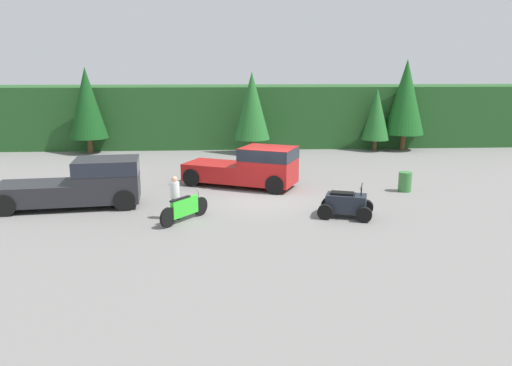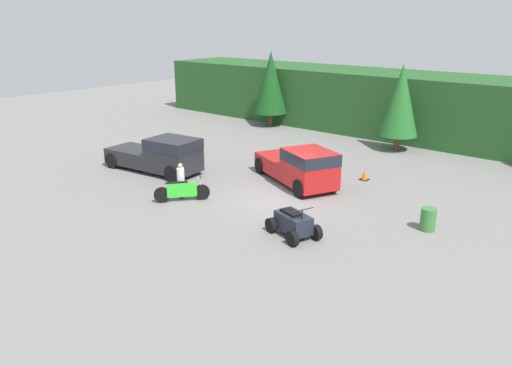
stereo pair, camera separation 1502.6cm
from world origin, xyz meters
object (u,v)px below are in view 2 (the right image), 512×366
(pickup_truck_second, at_px, (161,154))
(steel_barrel, at_px, (428,219))
(pickup_truck_red, at_px, (301,166))
(dirt_bike, at_px, (182,191))
(traffic_cone, at_px, (364,175))
(quad_atv, at_px, (293,224))
(rider_person, at_px, (181,179))

(pickup_truck_second, distance_m, steel_barrel, 13.71)
(pickup_truck_red, distance_m, dirt_bike, 5.85)
(dirt_bike, height_order, traffic_cone, dirt_bike)
(quad_atv, xyz_separation_m, rider_person, (-6.29, 0.08, 0.39))
(quad_atv, height_order, rider_person, rider_person)
(quad_atv, height_order, steel_barrel, quad_atv)
(pickup_truck_second, relative_size, dirt_bike, 2.80)
(pickup_truck_red, xyz_separation_m, pickup_truck_second, (-6.76, -2.96, 0.00))
(pickup_truck_red, height_order, pickup_truck_second, same)
(pickup_truck_second, distance_m, rider_person, 4.21)
(steel_barrel, bearing_deg, quad_atv, -133.57)
(dirt_bike, relative_size, steel_barrel, 2.28)
(pickup_truck_red, distance_m, quad_atv, 5.98)
(quad_atv, distance_m, rider_person, 6.30)
(quad_atv, relative_size, traffic_cone, 4.11)
(pickup_truck_second, xyz_separation_m, quad_atv, (10.02, -2.03, -0.52))
(pickup_truck_red, xyz_separation_m, quad_atv, (3.26, -4.99, -0.52))
(pickup_truck_red, relative_size, pickup_truck_second, 0.98)
(pickup_truck_second, distance_m, quad_atv, 10.24)
(steel_barrel, bearing_deg, dirt_bike, -157.47)
(pickup_truck_red, relative_size, traffic_cone, 10.07)
(rider_person, height_order, traffic_cone, rider_person)
(pickup_truck_second, height_order, traffic_cone, pickup_truck_second)
(dirt_bike, height_order, quad_atv, quad_atv)
(pickup_truck_red, xyz_separation_m, steel_barrel, (6.83, -1.23, -0.56))
(quad_atv, bearing_deg, traffic_cone, 118.29)
(pickup_truck_second, bearing_deg, rider_person, -34.40)
(dirt_bike, distance_m, quad_atv, 5.94)
(dirt_bike, distance_m, traffic_cone, 9.21)
(dirt_bike, distance_m, rider_person, 0.60)
(pickup_truck_red, bearing_deg, traffic_cone, 80.13)
(pickup_truck_second, xyz_separation_m, rider_person, (3.73, -1.94, -0.13))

